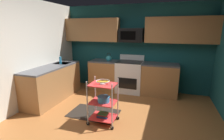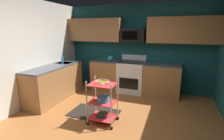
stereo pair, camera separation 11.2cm
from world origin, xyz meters
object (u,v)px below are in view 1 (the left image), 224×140
(mixing_bowl_large, at_px, (104,99))
(fruit_bowl, at_px, (103,82))
(kettle, at_px, (109,58))
(microwave, at_px, (131,35))
(book_stack, at_px, (103,115))
(rolling_cart, at_px, (103,102))
(dish_soap_bottle, at_px, (60,60))
(oven_range, at_px, (130,76))

(mixing_bowl_large, bearing_deg, fruit_bowl, -180.00)
(fruit_bowl, relative_size, kettle, 1.03)
(microwave, distance_m, book_stack, 2.58)
(microwave, xyz_separation_m, kettle, (-0.67, -0.11, -0.70))
(rolling_cart, height_order, dish_soap_bottle, dish_soap_bottle)
(microwave, relative_size, book_stack, 2.77)
(fruit_bowl, distance_m, book_stack, 0.71)
(fruit_bowl, relative_size, dish_soap_bottle, 1.36)
(microwave, height_order, book_stack, microwave)
(kettle, bearing_deg, mixing_bowl_large, -73.78)
(microwave, distance_m, rolling_cart, 2.42)
(oven_range, height_order, mixing_bowl_large, oven_range)
(mixing_bowl_large, xyz_separation_m, dish_soap_bottle, (-1.71, 1.09, 0.50))
(book_stack, bearing_deg, microwave, 87.01)
(fruit_bowl, relative_size, book_stack, 1.08)
(oven_range, xyz_separation_m, rolling_cart, (-0.11, -1.96, -0.03))
(rolling_cart, bearing_deg, book_stack, 0.00)
(fruit_bowl, xyz_separation_m, mixing_bowl_large, (0.01, 0.00, -0.36))
(oven_range, bearing_deg, mixing_bowl_large, -92.79)
(microwave, xyz_separation_m, fruit_bowl, (-0.11, -2.07, -0.82))
(rolling_cart, distance_m, mixing_bowl_large, 0.07)
(microwave, distance_m, fruit_bowl, 2.23)
(mixing_bowl_large, relative_size, kettle, 0.95)
(oven_range, distance_m, kettle, 0.84)
(oven_range, bearing_deg, kettle, -179.67)
(oven_range, height_order, microwave, microwave)
(rolling_cart, bearing_deg, microwave, 87.01)
(fruit_bowl, height_order, mixing_bowl_large, fruit_bowl)
(fruit_bowl, distance_m, mixing_bowl_large, 0.36)
(rolling_cart, distance_m, kettle, 2.11)
(microwave, height_order, kettle, microwave)
(oven_range, distance_m, dish_soap_bottle, 2.08)
(microwave, relative_size, mixing_bowl_large, 2.78)
(rolling_cart, height_order, kettle, kettle)
(kettle, bearing_deg, fruit_bowl, -74.12)
(microwave, height_order, rolling_cart, microwave)
(fruit_bowl, xyz_separation_m, dish_soap_bottle, (-1.70, 1.09, 0.14))
(mixing_bowl_large, bearing_deg, dish_soap_bottle, 147.60)
(rolling_cart, bearing_deg, fruit_bowl, -45.00)
(oven_range, bearing_deg, microwave, 90.26)
(microwave, xyz_separation_m, mixing_bowl_large, (-0.10, -2.07, -1.18))
(fruit_bowl, xyz_separation_m, kettle, (-0.56, 1.96, 0.12))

